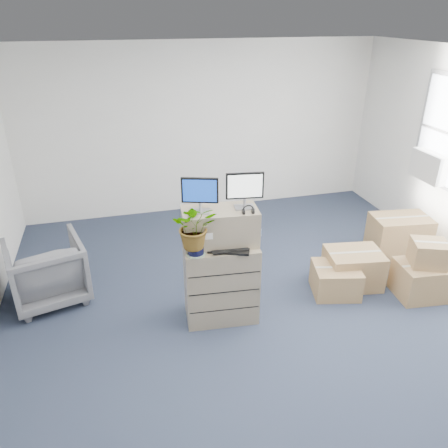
{
  "coord_description": "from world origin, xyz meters",
  "views": [
    {
      "loc": [
        -1.49,
        -3.57,
        3.19
      ],
      "look_at": [
        -0.44,
        0.4,
        1.17
      ],
      "focal_mm": 35.0,
      "sensor_mm": 36.0,
      "label": 1
    }
  ],
  "objects": [
    {
      "name": "ground",
      "position": [
        0.0,
        0.0,
        0.0
      ],
      "size": [
        7.0,
        7.0,
        0.0
      ],
      "primitive_type": "plane",
      "color": "#232E3F",
      "rests_on": "ground"
    },
    {
      "name": "wall_back",
      "position": [
        0.0,
        3.51,
        1.4
      ],
      "size": [
        6.0,
        0.02,
        2.8
      ],
      "primitive_type": "cube",
      "color": "silver",
      "rests_on": "ground"
    },
    {
      "name": "ac_unit",
      "position": [
        2.87,
        1.4,
        1.2
      ],
      "size": [
        0.24,
        0.6,
        0.4
      ],
      "primitive_type": "cube",
      "color": "silver",
      "rests_on": "wall_right"
    },
    {
      "name": "filing_cabinet_lower",
      "position": [
        -0.47,
        0.4,
        0.46
      ],
      "size": [
        0.84,
        0.56,
        0.93
      ],
      "primitive_type": "cube",
      "rotation": [
        0.0,
        0.0,
        -0.09
      ],
      "color": "gray",
      "rests_on": "ground"
    },
    {
      "name": "filing_cabinet_upper",
      "position": [
        -0.47,
        0.44,
        1.13
      ],
      "size": [
        0.83,
        0.47,
        0.4
      ],
      "primitive_type": "cube",
      "rotation": [
        0.0,
        0.0,
        -0.09
      ],
      "color": "gray",
      "rests_on": "filing_cabinet_lower"
    },
    {
      "name": "monitor_left",
      "position": [
        -0.68,
        0.44,
        1.53
      ],
      "size": [
        0.37,
        0.2,
        0.37
      ],
      "rotation": [
        0.0,
        0.0,
        -0.31
      ],
      "color": "#99999E",
      "rests_on": "filing_cabinet_upper"
    },
    {
      "name": "monitor_right",
      "position": [
        -0.21,
        0.42,
        1.54
      ],
      "size": [
        0.39,
        0.18,
        0.39
      ],
      "rotation": [
        0.0,
        0.0,
        -0.14
      ],
      "color": "#99999E",
      "rests_on": "filing_cabinet_upper"
    },
    {
      "name": "headphones",
      "position": [
        -0.21,
        0.28,
        1.36
      ],
      "size": [
        0.12,
        0.02,
        0.12
      ],
      "primitive_type": "torus",
      "rotation": [
        1.57,
        0.0,
        -0.09
      ],
      "color": "black",
      "rests_on": "filing_cabinet_upper"
    },
    {
      "name": "keyboard",
      "position": [
        -0.42,
        0.26,
        0.94
      ],
      "size": [
        0.47,
        0.33,
        0.02
      ],
      "primitive_type": "cube",
      "rotation": [
        0.0,
        0.0,
        -0.38
      ],
      "color": "black",
      "rests_on": "filing_cabinet_lower"
    },
    {
      "name": "mouse",
      "position": [
        -0.11,
        0.3,
        0.94
      ],
      "size": [
        0.09,
        0.08,
        0.03
      ],
      "primitive_type": "ellipsoid",
      "rotation": [
        0.0,
        0.0,
        -0.41
      ],
      "color": "silver",
      "rests_on": "filing_cabinet_lower"
    },
    {
      "name": "water_bottle",
      "position": [
        -0.37,
        0.46,
        1.03
      ],
      "size": [
        0.06,
        0.06,
        0.21
      ],
      "primitive_type": "cylinder",
      "color": "#94969C",
      "rests_on": "filing_cabinet_lower"
    },
    {
      "name": "phone_dock",
      "position": [
        -0.51,
        0.45,
        0.97
      ],
      "size": [
        0.06,
        0.05,
        0.12
      ],
      "rotation": [
        0.0,
        0.0,
        -0.09
      ],
      "color": "silver",
      "rests_on": "filing_cabinet_lower"
    },
    {
      "name": "external_drive",
      "position": [
        -0.16,
        0.48,
        0.95
      ],
      "size": [
        0.19,
        0.15,
        0.05
      ],
      "primitive_type": "cube",
      "rotation": [
        0.0,
        0.0,
        -0.15
      ],
      "color": "black",
      "rests_on": "filing_cabinet_lower"
    },
    {
      "name": "tissue_box",
      "position": [
        -0.13,
        0.45,
        1.02
      ],
      "size": [
        0.23,
        0.12,
        0.09
      ],
      "primitive_type": "cube",
      "rotation": [
        0.0,
        0.0,
        0.0
      ],
      "color": "#3B6EC9",
      "rests_on": "external_drive"
    },
    {
      "name": "potted_plant",
      "position": [
        -0.77,
        0.27,
        1.19
      ],
      "size": [
        0.5,
        0.54,
        0.46
      ],
      "rotation": [
        0.0,
        0.0,
        -0.09
      ],
      "color": "gray",
      "rests_on": "filing_cabinet_lower"
    },
    {
      "name": "office_chair",
      "position": [
        -2.4,
        1.26,
        0.43
      ],
      "size": [
        1.0,
        0.97,
        0.86
      ],
      "primitive_type": "imported",
      "rotation": [
        0.0,
        0.0,
        3.4
      ],
      "color": "slate",
      "rests_on": "ground"
    },
    {
      "name": "cardboard_boxes",
      "position": [
        1.81,
        0.66,
        0.26
      ],
      "size": [
        2.1,
        1.59,
        0.74
      ],
      "color": "#996B49",
      "rests_on": "ground"
    }
  ]
}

